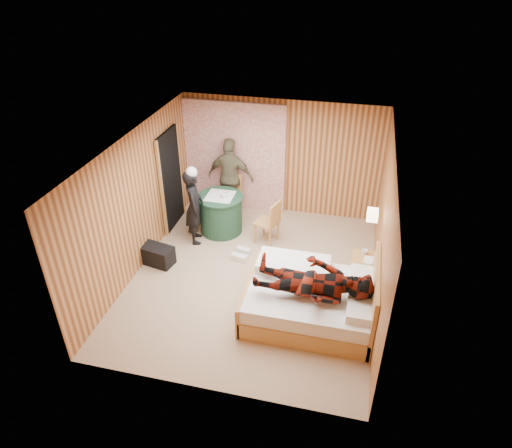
% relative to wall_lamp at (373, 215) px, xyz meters
% --- Properties ---
extents(floor, '(4.20, 5.00, 0.01)m').
position_rel_wall_lamp_xyz_m(floor, '(-1.92, -0.45, -1.30)').
color(floor, tan).
rests_on(floor, ground).
extents(ceiling, '(4.20, 5.00, 0.01)m').
position_rel_wall_lamp_xyz_m(ceiling, '(-1.92, -0.45, 1.20)').
color(ceiling, silver).
rests_on(ceiling, wall_back).
extents(wall_back, '(4.20, 0.02, 2.50)m').
position_rel_wall_lamp_xyz_m(wall_back, '(-1.92, 2.05, -0.05)').
color(wall_back, '#C3854A').
rests_on(wall_back, floor).
extents(wall_left, '(0.02, 5.00, 2.50)m').
position_rel_wall_lamp_xyz_m(wall_left, '(-4.02, -0.45, -0.05)').
color(wall_left, '#C3854A').
rests_on(wall_left, floor).
extents(wall_right, '(0.02, 5.00, 2.50)m').
position_rel_wall_lamp_xyz_m(wall_right, '(0.18, -0.45, -0.05)').
color(wall_right, '#C3854A').
rests_on(wall_right, floor).
extents(curtain, '(2.20, 0.08, 2.40)m').
position_rel_wall_lamp_xyz_m(curtain, '(-2.92, 1.98, -0.10)').
color(curtain, white).
rests_on(curtain, floor).
extents(doorway, '(0.06, 0.90, 2.05)m').
position_rel_wall_lamp_xyz_m(doorway, '(-3.98, 0.95, -0.28)').
color(doorway, black).
rests_on(doorway, floor).
extents(wall_lamp, '(0.26, 0.24, 0.16)m').
position_rel_wall_lamp_xyz_m(wall_lamp, '(0.00, 0.00, 0.00)').
color(wall_lamp, gold).
rests_on(wall_lamp, wall_right).
extents(bed, '(2.00, 1.56, 1.08)m').
position_rel_wall_lamp_xyz_m(bed, '(-0.80, -1.17, -0.99)').
color(bed, tan).
rests_on(bed, floor).
extents(nightstand, '(0.41, 0.56, 0.54)m').
position_rel_wall_lamp_xyz_m(nightstand, '(-0.04, -0.20, -1.02)').
color(nightstand, tan).
rests_on(nightstand, floor).
extents(round_table, '(0.92, 0.92, 0.82)m').
position_rel_wall_lamp_xyz_m(round_table, '(-2.93, 0.90, -0.89)').
color(round_table, '#20462F').
rests_on(round_table, floor).
extents(chair_far, '(0.46, 0.46, 0.93)m').
position_rel_wall_lamp_xyz_m(chair_far, '(-2.93, 1.63, -0.76)').
color(chair_far, tan).
rests_on(chair_far, floor).
extents(chair_near, '(0.52, 0.52, 0.91)m').
position_rel_wall_lamp_xyz_m(chair_near, '(-1.86, 0.70, -0.77)').
color(chair_near, tan).
rests_on(chair_near, floor).
extents(duffel_bag, '(0.69, 0.46, 0.36)m').
position_rel_wall_lamp_xyz_m(duffel_bag, '(-3.77, -0.46, -1.12)').
color(duffel_bag, black).
rests_on(duffel_bag, floor).
extents(sneaker_left, '(0.29, 0.16, 0.12)m').
position_rel_wall_lamp_xyz_m(sneaker_left, '(-2.28, 0.20, -1.24)').
color(sneaker_left, white).
rests_on(sneaker_left, floor).
extents(sneaker_right, '(0.31, 0.17, 0.13)m').
position_rel_wall_lamp_xyz_m(sneaker_right, '(-2.30, -0.04, -1.24)').
color(sneaker_right, white).
rests_on(sneaker_right, floor).
extents(woman_standing, '(0.52, 0.65, 1.53)m').
position_rel_wall_lamp_xyz_m(woman_standing, '(-3.32, 0.44, -0.53)').
color(woman_standing, black).
rests_on(woman_standing, floor).
extents(man_at_table, '(1.04, 0.49, 1.72)m').
position_rel_wall_lamp_xyz_m(man_at_table, '(-2.93, 1.67, -0.44)').
color(man_at_table, brown).
rests_on(man_at_table, floor).
extents(man_on_bed, '(0.86, 0.67, 1.77)m').
position_rel_wall_lamp_xyz_m(man_on_bed, '(-0.77, -1.40, -0.33)').
color(man_on_bed, '#5F1409').
rests_on(man_on_bed, bed).
extents(book_lower, '(0.20, 0.25, 0.02)m').
position_rel_wall_lamp_xyz_m(book_lower, '(-0.04, -0.25, -0.75)').
color(book_lower, white).
rests_on(book_lower, nightstand).
extents(book_upper, '(0.20, 0.25, 0.02)m').
position_rel_wall_lamp_xyz_m(book_upper, '(-0.04, -0.25, -0.73)').
color(book_upper, white).
rests_on(book_upper, nightstand).
extents(cup_nightstand, '(0.12, 0.12, 0.09)m').
position_rel_wall_lamp_xyz_m(cup_nightstand, '(-0.04, -0.07, -0.71)').
color(cup_nightstand, white).
rests_on(cup_nightstand, nightstand).
extents(cup_table, '(0.14, 0.14, 0.10)m').
position_rel_wall_lamp_xyz_m(cup_table, '(-2.83, 0.85, -0.43)').
color(cup_table, white).
rests_on(cup_table, round_table).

